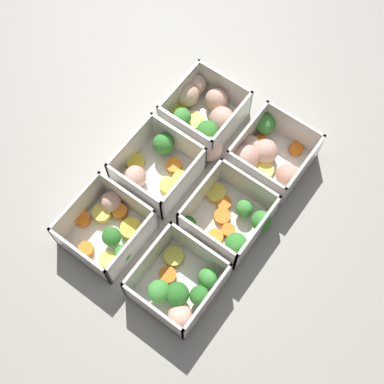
{
  "coord_description": "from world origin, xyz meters",
  "views": [
    {
      "loc": [
        0.3,
        0.22,
        0.89
      ],
      "look_at": [
        0.0,
        0.0,
        0.03
      ],
      "focal_mm": 50.0,
      "sensor_mm": 36.0,
      "label": 1
    }
  ],
  "objects_px": {
    "container_far_left": "(266,154)",
    "container_near_right": "(108,228)",
    "container_near_center": "(156,167)",
    "container_far_right": "(179,288)",
    "container_near_left": "(204,113)",
    "container_far_center": "(230,219)"
  },
  "relations": [
    {
      "from": "container_far_center",
      "to": "container_near_right",
      "type": "bearing_deg",
      "value": -49.55
    },
    {
      "from": "container_near_right",
      "to": "container_far_right",
      "type": "relative_size",
      "value": 1.04
    },
    {
      "from": "container_near_left",
      "to": "container_far_left",
      "type": "xyz_separation_m",
      "value": [
        0.0,
        0.14,
        -0.0
      ]
    },
    {
      "from": "container_near_center",
      "to": "container_far_left",
      "type": "xyz_separation_m",
      "value": [
        -0.14,
        0.15,
        -0.0
      ]
    },
    {
      "from": "container_near_right",
      "to": "container_far_center",
      "type": "xyz_separation_m",
      "value": [
        -0.14,
        0.16,
        0.0
      ]
    },
    {
      "from": "container_near_left",
      "to": "container_far_right",
      "type": "relative_size",
      "value": 1.26
    },
    {
      "from": "container_near_left",
      "to": "container_far_left",
      "type": "height_order",
      "value": "same"
    },
    {
      "from": "container_far_center",
      "to": "container_far_right",
      "type": "bearing_deg",
      "value": 0.42
    },
    {
      "from": "container_far_left",
      "to": "container_near_right",
      "type": "bearing_deg",
      "value": -26.61
    },
    {
      "from": "container_far_left",
      "to": "container_far_right",
      "type": "xyz_separation_m",
      "value": [
        0.29,
        0.02,
        0.0
      ]
    },
    {
      "from": "container_near_right",
      "to": "container_far_right",
      "type": "distance_m",
      "value": 0.16
    },
    {
      "from": "container_near_left",
      "to": "container_near_center",
      "type": "bearing_deg",
      "value": -1.74
    },
    {
      "from": "container_far_center",
      "to": "container_far_right",
      "type": "xyz_separation_m",
      "value": [
        0.15,
        0.0,
        0.0
      ]
    },
    {
      "from": "container_near_center",
      "to": "container_far_right",
      "type": "distance_m",
      "value": 0.23
    },
    {
      "from": "container_near_right",
      "to": "container_far_center",
      "type": "height_order",
      "value": "same"
    },
    {
      "from": "container_near_center",
      "to": "container_far_left",
      "type": "distance_m",
      "value": 0.2
    },
    {
      "from": "container_near_left",
      "to": "container_near_right",
      "type": "distance_m",
      "value": 0.28
    },
    {
      "from": "container_near_right",
      "to": "container_far_left",
      "type": "xyz_separation_m",
      "value": [
        -0.28,
        0.14,
        0.0
      ]
    },
    {
      "from": "container_far_left",
      "to": "container_far_right",
      "type": "relative_size",
      "value": 1.06
    },
    {
      "from": "container_near_left",
      "to": "container_far_left",
      "type": "distance_m",
      "value": 0.14
    },
    {
      "from": "container_near_left",
      "to": "container_far_center",
      "type": "distance_m",
      "value": 0.22
    },
    {
      "from": "container_near_left",
      "to": "container_near_center",
      "type": "relative_size",
      "value": 1.19
    }
  ]
}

